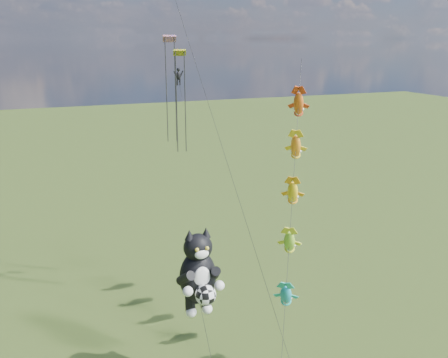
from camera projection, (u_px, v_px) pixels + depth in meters
name	position (u px, v px, depth m)	size (l,w,h in m)	color
cat_kite_rig	(199.00, 272.00, 31.57)	(2.72, 4.25, 10.78)	brown
fish_windsock_rig	(293.00, 193.00, 35.43)	(8.62, 13.56, 20.59)	brown
parafoil_rig	(181.00, 84.00, 39.93)	(4.25, 17.17, 26.99)	brown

